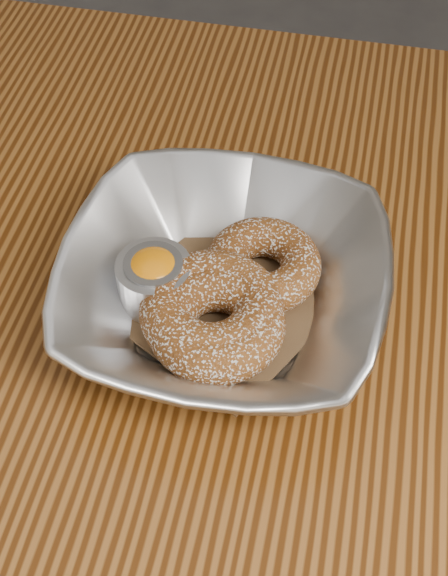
% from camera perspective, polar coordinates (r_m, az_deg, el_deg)
% --- Properties ---
extents(table, '(1.20, 0.80, 0.75)m').
position_cam_1_polar(table, '(0.73, 0.26, -6.44)').
color(table, brown).
rests_on(table, ground_plane).
extents(serving_bowl, '(0.25, 0.25, 0.06)m').
position_cam_1_polar(serving_bowl, '(0.62, 0.00, 0.06)').
color(serving_bowl, silver).
rests_on(serving_bowl, table).
extents(parchment, '(0.20, 0.20, 0.00)m').
position_cam_1_polar(parchment, '(0.64, 0.00, -1.20)').
color(parchment, brown).
rests_on(parchment, table).
extents(donut_back, '(0.10, 0.10, 0.03)m').
position_cam_1_polar(donut_back, '(0.64, 2.79, 1.68)').
color(donut_back, brown).
rests_on(donut_back, parchment).
extents(donut_front, '(0.12, 0.12, 0.04)m').
position_cam_1_polar(donut_front, '(0.60, -0.56, -2.52)').
color(donut_front, brown).
rests_on(donut_front, parchment).
extents(donut_extra, '(0.14, 0.14, 0.04)m').
position_cam_1_polar(donut_extra, '(0.61, -0.87, -1.58)').
color(donut_extra, brown).
rests_on(donut_extra, parchment).
extents(ramekin, '(0.06, 0.06, 0.05)m').
position_cam_1_polar(ramekin, '(0.63, -4.97, 0.68)').
color(ramekin, silver).
rests_on(ramekin, table).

